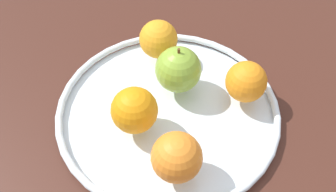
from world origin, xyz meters
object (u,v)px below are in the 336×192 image
at_px(apple, 178,69).
at_px(orange_back_left, 177,157).
at_px(orange_front_left, 246,82).
at_px(fruit_bowl, 168,111).
at_px(orange_back_right, 134,110).
at_px(orange_front_right, 158,39).

height_order(apple, orange_back_left, apple).
bearing_deg(orange_back_left, apple, 94.34).
xyz_separation_m(orange_back_left, orange_front_left, (0.10, 0.16, -0.00)).
bearing_deg(apple, orange_front_left, -5.74).
height_order(fruit_bowl, apple, apple).
xyz_separation_m(orange_back_right, orange_front_left, (0.17, 0.08, -0.00)).
distance_m(orange_back_right, orange_front_right, 0.17).
bearing_deg(orange_back_left, orange_back_right, 133.39).
xyz_separation_m(orange_back_right, orange_back_left, (0.07, -0.08, 0.00)).
distance_m(apple, orange_front_left, 0.11).
distance_m(apple, orange_back_left, 0.17).
bearing_deg(orange_front_right, orange_front_left, -29.11).
height_order(fruit_bowl, orange_front_right, orange_front_right).
distance_m(fruit_bowl, orange_back_left, 0.13).
relative_size(orange_back_right, orange_back_left, 0.99).
bearing_deg(fruit_bowl, orange_front_left, 17.90).
height_order(orange_back_right, orange_back_left, same).
distance_m(orange_back_left, orange_front_left, 0.19).
height_order(orange_back_right, orange_front_right, orange_back_right).
distance_m(apple, orange_back_right, 0.11).
bearing_deg(orange_front_right, apple, -60.48).
xyz_separation_m(apple, orange_front_right, (-0.04, 0.07, -0.00)).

